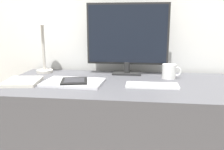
# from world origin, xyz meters

# --- Properties ---
(wall_back) EXTENTS (3.60, 0.05, 2.40)m
(wall_back) POSITION_xyz_m (0.00, 0.58, 1.20)
(wall_back) COLOR silver
(wall_back) RESTS_ON ground_plane
(desk) EXTENTS (1.50, 0.70, 0.73)m
(desk) POSITION_xyz_m (0.00, 0.16, 0.37)
(desk) COLOR #4C4C51
(desk) RESTS_ON ground_plane
(monitor) EXTENTS (0.56, 0.11, 0.49)m
(monitor) POSITION_xyz_m (-0.01, 0.42, 0.99)
(monitor) COLOR #262626
(monitor) RESTS_ON desk
(keyboard) EXTENTS (0.30, 0.12, 0.01)m
(keyboard) POSITION_xyz_m (0.15, 0.09, 0.74)
(keyboard) COLOR silver
(keyboard) RESTS_ON desk
(laptop) EXTENTS (0.36, 0.25, 0.02)m
(laptop) POSITION_xyz_m (-0.31, 0.10, 0.74)
(laptop) COLOR silver
(laptop) RESTS_ON desk
(ereader) EXTENTS (0.18, 0.20, 0.01)m
(ereader) POSITION_xyz_m (-0.30, 0.09, 0.75)
(ereader) COLOR black
(ereader) RESTS_ON laptop
(desk_lamp) EXTENTS (0.12, 0.12, 0.40)m
(desk_lamp) POSITION_xyz_m (-0.61, 0.39, 1.01)
(desk_lamp) COLOR #BCB7AD
(desk_lamp) RESTS_ON desk
(notebook) EXTENTS (0.23, 0.26, 0.02)m
(notebook) POSITION_xyz_m (-0.62, 0.07, 0.74)
(notebook) COLOR silver
(notebook) RESTS_ON desk
(coffee_mug) EXTENTS (0.12, 0.09, 0.09)m
(coffee_mug) POSITION_xyz_m (0.27, 0.32, 0.78)
(coffee_mug) COLOR white
(coffee_mug) RESTS_ON desk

